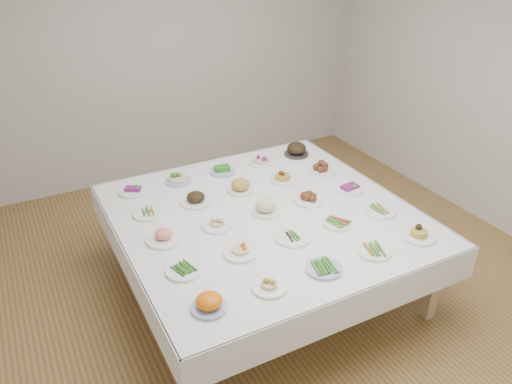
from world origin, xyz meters
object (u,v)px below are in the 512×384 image
dish_24 (297,149)px  dish_0 (209,301)px  display_table (264,219)px  dish_12 (266,207)px

dish_24 → dish_0: bearing=-134.8°
display_table → dish_12: 0.12m
display_table → dish_12: bearing=-12.6°
dish_12 → dish_24: bearing=45.9°
display_table → dish_12: size_ratio=10.41×
dish_0 → dish_24: size_ratio=0.99×
display_table → dish_0: dish_0 is taller
display_table → dish_24: bearing=45.5°
display_table → dish_0: size_ratio=9.65×
dish_0 → dish_12: size_ratio=1.08×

